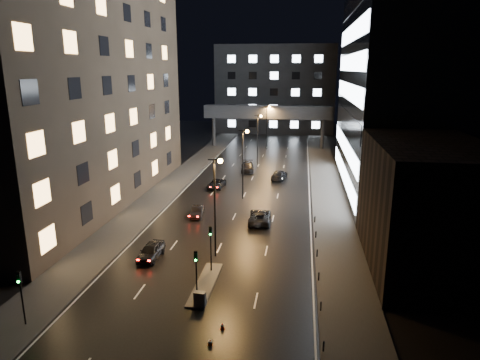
{
  "coord_description": "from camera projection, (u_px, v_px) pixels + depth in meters",
  "views": [
    {
      "loc": [
        8.25,
        -31.31,
        18.49
      ],
      "look_at": [
        0.26,
        23.43,
        4.0
      ],
      "focal_mm": 32.0,
      "sensor_mm": 36.0,
      "label": 1
    }
  ],
  "objects": [
    {
      "name": "ground",
      "position": [
        252.0,
        178.0,
        74.1
      ],
      "size": [
        160.0,
        160.0,
        0.0
      ],
      "primitive_type": "plane",
      "color": "black",
      "rests_on": "ground"
    },
    {
      "name": "sidewalk_left",
      "position": [
        174.0,
        183.0,
        71.04
      ],
      "size": [
        5.0,
        110.0,
        0.15
      ],
      "primitive_type": "cube",
      "color": "#383533",
      "rests_on": "ground"
    },
    {
      "name": "sidewalk_right",
      "position": [
        327.0,
        188.0,
        67.55
      ],
      "size": [
        5.0,
        110.0,
        0.15
      ],
      "primitive_type": "cube",
      "color": "#383533",
      "rests_on": "ground"
    },
    {
      "name": "building_left",
      "position": [
        72.0,
        57.0,
        56.86
      ],
      "size": [
        15.0,
        48.0,
        40.0
      ],
      "primitive_type": "cube",
      "color": "#2D2319",
      "rests_on": "ground"
    },
    {
      "name": "building_right_low",
      "position": [
        426.0,
        206.0,
        40.11
      ],
      "size": [
        10.0,
        18.0,
        12.0
      ],
      "primitive_type": "cube",
      "color": "black",
      "rests_on": "ground"
    },
    {
      "name": "building_right_glass",
      "position": [
        424.0,
        39.0,
        61.07
      ],
      "size": [
        20.0,
        36.0,
        45.0
      ],
      "primitive_type": "cube",
      "color": "black",
      "rests_on": "ground"
    },
    {
      "name": "building_far",
      "position": [
        275.0,
        89.0,
        126.45
      ],
      "size": [
        34.0,
        14.0,
        25.0
      ],
      "primitive_type": "cube",
      "color": "#333335",
      "rests_on": "ground"
    },
    {
      "name": "skybridge",
      "position": [
        267.0,
        113.0,
        100.7
      ],
      "size": [
        30.0,
        3.0,
        10.0
      ],
      "color": "#333335",
      "rests_on": "ground"
    },
    {
      "name": "median_island",
      "position": [
        205.0,
        284.0,
        37.66
      ],
      "size": [
        1.6,
        8.0,
        0.15
      ],
      "primitive_type": "cube",
      "color": "#383533",
      "rests_on": "ground"
    },
    {
      "name": "traffic_signal_near",
      "position": [
        211.0,
        241.0,
        39.28
      ],
      "size": [
        0.28,
        0.34,
        4.4
      ],
      "color": "black",
      "rests_on": "median_island"
    },
    {
      "name": "traffic_signal_far",
      "position": [
        196.0,
        268.0,
        34.02
      ],
      "size": [
        0.28,
        0.34,
        4.4
      ],
      "color": "black",
      "rests_on": "median_island"
    },
    {
      "name": "traffic_signal_corner",
      "position": [
        21.0,
        290.0,
        30.92
      ],
      "size": [
        0.28,
        0.34,
        4.4
      ],
      "color": "black",
      "rests_on": "ground"
    },
    {
      "name": "bollard_row",
      "position": [
        318.0,
        265.0,
        40.49
      ],
      "size": [
        0.12,
        25.12,
        0.9
      ],
      "color": "black",
      "rests_on": "ground"
    },
    {
      "name": "streetlight_near",
      "position": [
        216.0,
        195.0,
        41.8
      ],
      "size": [
        1.45,
        0.5,
        10.15
      ],
      "color": "black",
      "rests_on": "ground"
    },
    {
      "name": "streetlight_mid_a",
      "position": [
        244.0,
        155.0,
        60.94
      ],
      "size": [
        1.45,
        0.5,
        10.15
      ],
      "color": "black",
      "rests_on": "ground"
    },
    {
      "name": "streetlight_mid_b",
      "position": [
        258.0,
        134.0,
        80.09
      ],
      "size": [
        1.45,
        0.5,
        10.15
      ],
      "color": "black",
      "rests_on": "ground"
    },
    {
      "name": "streetlight_far",
      "position": [
        267.0,
        122.0,
        99.23
      ],
      "size": [
        1.45,
        0.5,
        10.15
      ],
      "color": "black",
      "rests_on": "ground"
    },
    {
      "name": "car_away_a",
      "position": [
        151.0,
        251.0,
        42.79
      ],
      "size": [
        1.9,
        4.54,
        1.53
      ],
      "primitive_type": "imported",
      "rotation": [
        0.0,
        0.0,
        -0.02
      ],
      "color": "black",
      "rests_on": "ground"
    },
    {
      "name": "car_away_b",
      "position": [
        197.0,
        211.0,
        54.93
      ],
      "size": [
        1.79,
        4.08,
        1.3
      ],
      "primitive_type": "imported",
      "rotation": [
        0.0,
        0.0,
        0.11
      ],
      "color": "black",
      "rests_on": "ground"
    },
    {
      "name": "car_away_c",
      "position": [
        216.0,
        184.0,
        67.91
      ],
      "size": [
        2.53,
        4.94,
        1.33
      ],
      "primitive_type": "imported",
      "rotation": [
        0.0,
        0.0,
        -0.07
      ],
      "color": "black",
      "rests_on": "ground"
    },
    {
      "name": "car_away_d",
      "position": [
        248.0,
        167.0,
        78.97
      ],
      "size": [
        2.95,
        5.91,
        1.65
      ],
      "primitive_type": "imported",
      "rotation": [
        0.0,
        0.0,
        0.12
      ],
      "color": "black",
      "rests_on": "ground"
    },
    {
      "name": "car_toward_a",
      "position": [
        260.0,
        216.0,
        52.72
      ],
      "size": [
        2.79,
        5.67,
        1.55
      ],
      "primitive_type": "imported",
      "rotation": [
        0.0,
        0.0,
        3.18
      ],
      "color": "black",
      "rests_on": "ground"
    },
    {
      "name": "car_toward_b",
      "position": [
        279.0,
        175.0,
        73.3
      ],
      "size": [
        2.82,
        5.53,
        1.54
      ],
      "primitive_type": "imported",
      "rotation": [
        0.0,
        0.0,
        3.01
      ],
      "color": "black",
      "rests_on": "ground"
    },
    {
      "name": "utility_cabinet",
      "position": [
        200.0,
        299.0,
        33.89
      ],
      "size": [
        0.94,
        0.54,
        1.22
      ],
      "primitive_type": "cube",
      "rotation": [
        0.0,
        0.0,
        -0.06
      ],
      "color": "#525355",
      "rests_on": "median_island"
    },
    {
      "name": "cone_a",
      "position": [
        222.0,
        326.0,
        31.18
      ],
      "size": [
        0.46,
        0.46,
        0.54
      ],
      "primitive_type": "cone",
      "rotation": [
        0.0,
        0.0,
        0.33
      ],
      "color": "#F7390D",
      "rests_on": "ground"
    },
    {
      "name": "cone_b",
      "position": [
        210.0,
        342.0,
        29.42
      ],
      "size": [
        0.44,
        0.44,
        0.46
      ],
      "primitive_type": "cone",
      "rotation": [
        0.0,
        0.0,
        -0.17
      ],
      "color": "#FA620D",
      "rests_on": "ground"
    }
  ]
}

